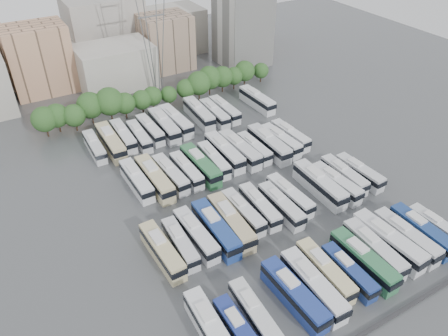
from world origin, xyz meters
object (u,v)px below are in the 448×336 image
bus_r2_s3 (170,174)px  bus_r3_s2 (123,136)px  bus_r0_s4 (294,294)px  bus_r0_s6 (325,271)px  bus_r3_s3 (139,136)px  bus_r0_s12 (421,231)px  bus_r3_s13 (257,100)px  bus_r2_s2 (155,178)px  bus_r0_s10 (388,241)px  bus_r1_s4 (231,222)px  bus_r1_s2 (196,234)px  bus_r0_s11 (406,237)px  bus_r2_s4 (187,170)px  bus_r2_s12 (290,135)px  bus_r2_s7 (225,152)px  bus_r2_s8 (240,149)px  bus_r2_s9 (254,148)px  bus_r1_s0 (162,251)px  bus_r2_s10 (269,144)px  apartment_tower (243,21)px  bus_r3_s1 (111,142)px  bus_r1_s11 (336,183)px  bus_r3_s0 (95,146)px  bus_r1_s5 (243,212)px  electricity_pylon (152,26)px  bus_r0_s13 (437,228)px  bus_r3_s5 (164,125)px  bus_r3_s8 (199,113)px  bus_r3_s4 (150,129)px  bus_r1_s8 (290,195)px  bus_r3_s6 (176,121)px  bus_r1_s3 (216,229)px  bus_r1_s12 (344,175)px  bus_r2_s1 (137,180)px  bus_r3_s10 (225,110)px  bus_r2_s11 (281,140)px  bus_r0_s9 (374,249)px  bus_r0_s1 (240,332)px  bus_r0_s0 (211,329)px  bus_r1_s1 (180,243)px  bus_r0_s2 (254,314)px  bus_r1_s6 (260,206)px  bus_r1_s10 (320,184)px  bus_r0_s5 (313,285)px  bus_r2_s6 (214,160)px  bus_r1_s13 (359,172)px  bus_r3_s9 (214,113)px  bus_r1_s7 (281,205)px

bus_r2_s3 → bus_r3_s2: (-3.15, 18.77, -0.00)m
bus_r0_s4 → bus_r0_s6: size_ratio=1.07×
bus_r3_s3 → bus_r0_s12: bearing=-58.9°
bus_r3_s13 → bus_r2_s2: bearing=-154.8°
bus_r0_s10 → bus_r1_s4: size_ratio=1.02×
bus_r3_s3 → bus_r1_s2: bearing=-93.8°
bus_r0_s11 → bus_r2_s4: 42.16m
bus_r0_s4 → bus_r2_s12: (26.56, 36.01, -0.21)m
bus_r2_s7 → bus_r2_s8: bus_r2_s8 is taller
bus_r1_s4 → bus_r2_s9: bearing=50.4°
bus_r1_s0 → bus_r2_s10: bearing=26.1°
apartment_tower → bus_r3_s1: bearing=-150.9°
bus_r1_s11 → bus_r3_s0: (-36.47, 36.45, -0.12)m
bus_r2_s12 → bus_r1_s5: bearing=-146.3°
bus_r0_s4 → bus_r1_s11: bus_r0_s4 is taller
electricity_pylon → bus_r0_s13: 79.29m
bus_r3_s5 → bus_r3_s8: (9.80, 1.38, -0.05)m
bus_r1_s2 → bus_r3_s4: bearing=78.5°
bus_r0_s4 → bus_r1_s8: size_ratio=1.12×
bus_r1_s11 → bus_r3_s6: 41.00m
bus_r2_s7 → bus_r3_s0: (-23.22, 16.42, -0.32)m
bus_r0_s6 → bus_r2_s10: bus_r2_s10 is taller
bus_r1_s4 → bus_r1_s11: size_ratio=1.12×
bus_r2_s12 → bus_r0_s10: bearing=-103.3°
bus_r0_s12 → bus_r3_s4: bearing=116.9°
bus_r1_s3 → bus_r1_s12: 29.65m
bus_r2_s1 → bus_r3_s10: bus_r2_s1 is taller
bus_r0_s6 → bus_r2_s11: 37.65m
bus_r1_s2 → bus_r2_s1: 19.46m
bus_r3_s5 → bus_r0_s9: bearing=-75.0°
bus_r3_s3 → bus_r0_s1: bearing=-95.3°
bus_r0_s0 → bus_r1_s1: size_ratio=1.11×
bus_r0_s13 → bus_r2_s9: 38.94m
bus_r0_s2 → bus_r3_s0: 53.71m
bus_r1_s6 → bus_r1_s12: size_ratio=0.98×
bus_r0_s4 → bus_r0_s13: size_ratio=1.18×
bus_r2_s2 → bus_r1_s3: bearing=-80.5°
bus_r3_s5 → bus_r3_s13: (26.26, 0.45, -0.10)m
bus_r1_s1 → bus_r3_s6: 40.52m
bus_r1_s10 → bus_r3_s4: bus_r1_s10 is taller
bus_r0_s5 → bus_r0_s11: (19.82, 0.22, -0.10)m
bus_r0_s6 → bus_r0_s9: size_ratio=0.96×
bus_r2_s6 → bus_r2_s4: bearing=-172.8°
bus_r1_s1 → bus_r1_s10: size_ratio=0.83×
bus_r1_s13 → bus_r3_s9: bus_r3_s9 is taller
bus_r1_s3 → bus_r1_s6: bus_r1_s3 is taller
electricity_pylon → bus_r3_s3: electricity_pylon is taller
bus_r0_s4 → bus_r3_s9: 56.15m
bus_r1_s7 → bus_r3_s4: (-10.16, 37.23, -0.02)m
bus_r1_s4 → bus_r2_s8: (13.36, 18.74, -0.01)m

